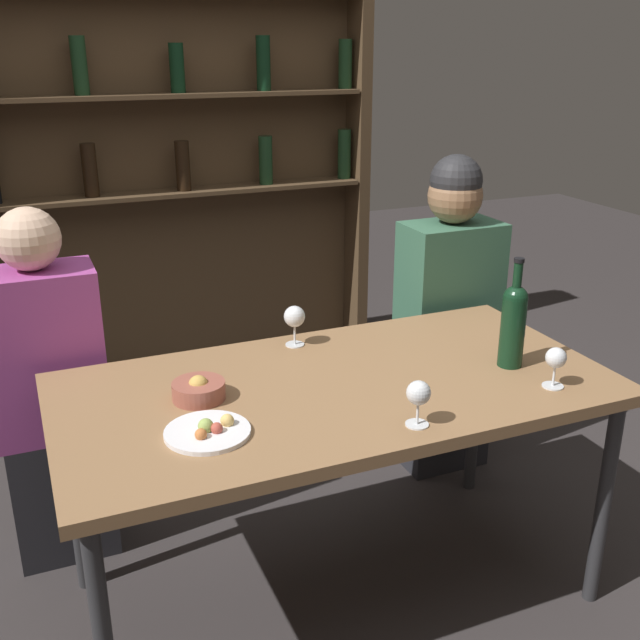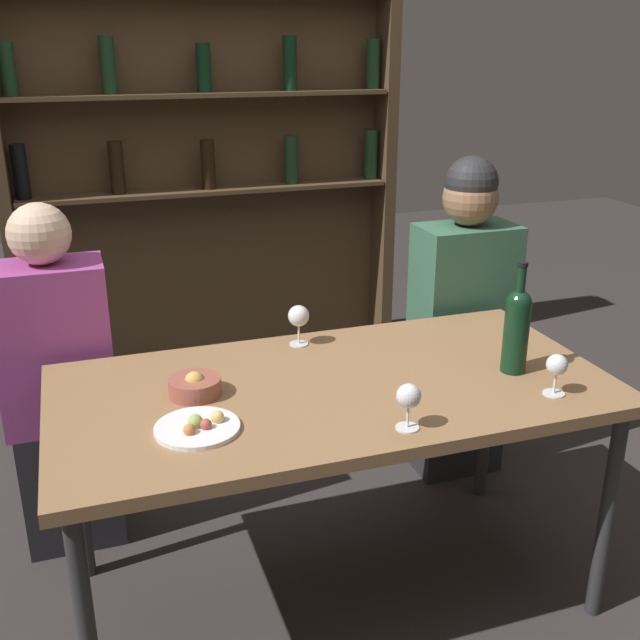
# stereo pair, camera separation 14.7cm
# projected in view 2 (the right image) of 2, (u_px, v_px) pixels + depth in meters

# --- Properties ---
(ground_plane) EXTENTS (10.00, 10.00, 0.00)m
(ground_plane) POSITION_uv_depth(u_px,v_px,m) (332.00, 591.00, 2.37)
(ground_plane) COLOR #332D2D
(dining_table) EXTENTS (1.57, 0.79, 0.73)m
(dining_table) POSITION_uv_depth(u_px,v_px,m) (333.00, 402.00, 2.13)
(dining_table) COLOR olive
(dining_table) RESTS_ON ground_plane
(wine_rack_wall) EXTENTS (1.91, 0.21, 2.11)m
(wine_rack_wall) POSITION_uv_depth(u_px,v_px,m) (205.00, 158.00, 3.63)
(wine_rack_wall) COLOR #4C3823
(wine_rack_wall) RESTS_ON ground_plane
(wine_bottle) EXTENTS (0.07, 0.07, 0.33)m
(wine_bottle) POSITION_uv_depth(u_px,v_px,m) (517.00, 326.00, 2.14)
(wine_bottle) COLOR black
(wine_bottle) RESTS_ON dining_table
(wine_glass_0) EXTENTS (0.06, 0.06, 0.12)m
(wine_glass_0) POSITION_uv_depth(u_px,v_px,m) (557.00, 367.00, 2.02)
(wine_glass_0) COLOR silver
(wine_glass_0) RESTS_ON dining_table
(wine_glass_1) EXTENTS (0.06, 0.06, 0.12)m
(wine_glass_1) POSITION_uv_depth(u_px,v_px,m) (409.00, 398.00, 1.84)
(wine_glass_1) COLOR silver
(wine_glass_1) RESTS_ON dining_table
(wine_glass_2) EXTENTS (0.07, 0.07, 0.13)m
(wine_glass_2) POSITION_uv_depth(u_px,v_px,m) (299.00, 317.00, 2.35)
(wine_glass_2) COLOR silver
(wine_glass_2) RESTS_ON dining_table
(food_plate_0) EXTENTS (0.21, 0.21, 0.04)m
(food_plate_0) POSITION_uv_depth(u_px,v_px,m) (198.00, 427.00, 1.86)
(food_plate_0) COLOR white
(food_plate_0) RESTS_ON dining_table
(snack_bowl) EXTENTS (0.14, 0.14, 0.07)m
(snack_bowl) POSITION_uv_depth(u_px,v_px,m) (195.00, 386.00, 2.04)
(snack_bowl) COLOR #995142
(snack_bowl) RESTS_ON dining_table
(seated_person_left) EXTENTS (0.35, 0.22, 1.18)m
(seated_person_left) POSITION_uv_depth(u_px,v_px,m) (60.00, 392.00, 2.44)
(seated_person_left) COLOR #26262B
(seated_person_left) RESTS_ON ground_plane
(seated_person_right) EXTENTS (0.36, 0.22, 1.25)m
(seated_person_right) POSITION_uv_depth(u_px,v_px,m) (461.00, 324.00, 2.86)
(seated_person_right) COLOR #26262B
(seated_person_right) RESTS_ON ground_plane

